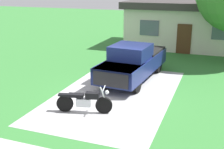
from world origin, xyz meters
TOP-DOWN VIEW (x-y plane):
  - ground_plane at (0.00, 0.00)m, footprint 80.00×80.00m
  - driveway_pad at (0.00, 0.00)m, footprint 5.04×8.69m
  - motorcycle at (-0.47, -2.31)m, footprint 2.18×0.87m
  - pickup_truck at (0.13, 2.39)m, footprint 2.43×5.76m
  - neighbor_house at (1.84, 11.66)m, footprint 9.60×5.60m

SIDE VIEW (x-z plane):
  - ground_plane at x=0.00m, z-range 0.00..0.00m
  - driveway_pad at x=0.00m, z-range 0.00..0.01m
  - motorcycle at x=-0.47m, z-range -0.07..1.02m
  - pickup_truck at x=0.13m, z-range 0.00..1.90m
  - neighbor_house at x=1.84m, z-range 0.04..3.54m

